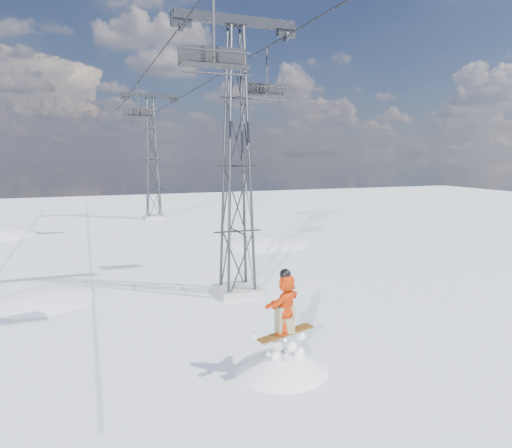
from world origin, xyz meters
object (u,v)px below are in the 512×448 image
object	(u,v)px
snowboarder_jump	(281,424)
lift_chair_near	(214,58)
lift_tower_near	(237,167)
lift_tower_far	(152,160)

from	to	relation	value
snowboarder_jump	lift_chair_near	bearing A→B (deg)	113.16
lift_tower_near	snowboarder_jump	xyz separation A→B (m)	(-1.09, -7.18, -7.10)
lift_chair_near	snowboarder_jump	bearing A→B (deg)	-66.84
lift_tower_far	lift_chair_near	size ratio (longest dim) A/B	4.44
lift_tower_near	snowboarder_jump	bearing A→B (deg)	-98.62
lift_tower_far	snowboarder_jump	xyz separation A→B (m)	(-1.09, -32.18, -7.10)
lift_tower_far	snowboarder_jump	size ratio (longest dim) A/B	1.65
lift_tower_near	lift_tower_far	bearing A→B (deg)	90.00
snowboarder_jump	lift_tower_near	bearing A→B (deg)	81.38
lift_tower_far	lift_chair_near	distance (m)	29.84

